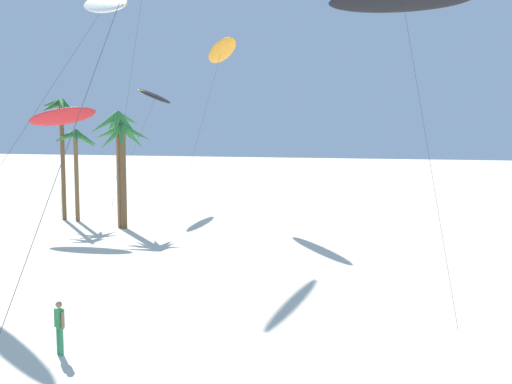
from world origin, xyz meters
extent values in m
cylinder|color=brown|center=(-18.45, 48.18, 4.63)|extent=(0.33, 0.33, 9.26)
cone|color=#23662D|center=(-17.78, 48.29, 8.64)|extent=(1.81, 0.85, 1.64)
cone|color=#23662D|center=(-18.02, 48.68, 8.62)|extent=(1.54, 1.66, 1.68)
cone|color=#23662D|center=(-19.02, 48.82, 8.91)|extent=(1.69, 1.81, 1.22)
cone|color=#23662D|center=(-19.35, 48.28, 9.09)|extent=(1.96, 0.76, 0.88)
cone|color=#23662D|center=(-18.76, 47.41, 8.86)|extent=(1.23, 1.97, 1.29)
cone|color=#23662D|center=(-17.93, 47.48, 8.97)|extent=(1.60, 1.87, 1.10)
cylinder|color=brown|center=(-17.07, 47.81, 3.43)|extent=(0.33, 0.33, 6.87)
cone|color=#287533|center=(-16.22, 47.90, 6.40)|extent=(2.03, 0.77, 1.43)
cone|color=#287533|center=(-16.59, 48.44, 6.31)|extent=(1.61, 1.87, 1.58)
cone|color=#287533|center=(-17.41, 48.70, 6.66)|extent=(1.24, 2.10, 0.97)
cone|color=#287533|center=(-17.98, 47.82, 6.50)|extent=(2.02, 0.58, 1.26)
cone|color=#287533|center=(-17.40, 46.94, 6.57)|extent=(1.24, 2.10, 1.12)
cone|color=#287533|center=(-16.55, 47.06, 6.53)|extent=(1.62, 1.98, 1.19)
cylinder|color=brown|center=(-11.96, 45.54, 3.65)|extent=(0.44, 0.44, 7.30)
cone|color=#33843D|center=(-10.94, 45.61, 6.85)|extent=(2.30, 0.72, 1.40)
cone|color=#33843D|center=(-11.48, 46.19, 6.53)|extent=(1.65, 1.94, 1.94)
cone|color=#33843D|center=(-12.41, 46.51, 6.97)|extent=(1.46, 2.32, 1.19)
cone|color=#33843D|center=(-13.00, 45.49, 6.90)|extent=(2.31, 0.67, 1.33)
cone|color=#33843D|center=(-12.50, 44.93, 6.53)|extent=(1.75, 1.88, 1.93)
cone|color=#33843D|center=(-11.62, 44.76, 6.58)|extent=(1.35, 2.12, 1.86)
cylinder|color=olive|center=(-12.37, 45.71, 4.08)|extent=(0.34, 0.34, 8.16)
cone|color=#33843D|center=(-11.53, 45.67, 7.34)|extent=(2.11, 0.65, 2.05)
cone|color=#33843D|center=(-12.13, 46.82, 7.84)|extent=(1.07, 2.49, 1.18)
cone|color=#33843D|center=(-13.10, 46.17, 7.35)|extent=(2.08, 1.61, 2.03)
cone|color=#33843D|center=(-13.10, 45.02, 7.52)|extent=(2.05, 1.98, 1.75)
cone|color=#33843D|center=(-12.07, 44.86, 7.40)|extent=(1.25, 2.23, 1.96)
cylinder|color=#4C4C51|center=(8.92, 32.19, 6.69)|extent=(2.57, 8.85, 13.39)
ellipsoid|color=white|center=(-5.25, 30.84, 12.83)|extent=(4.21, 3.64, 1.89)
ellipsoid|color=yellow|center=(-5.25, 30.84, 12.87)|extent=(3.75, 3.20, 1.29)
cylinder|color=#4C4C51|center=(-7.21, 26.38, 6.37)|extent=(3.93, 8.94, 12.75)
cylinder|color=#4C4C51|center=(-10.51, 43.55, 9.24)|extent=(1.01, 4.66, 18.48)
cylinder|color=#4C4C51|center=(1.37, 19.05, 10.17)|extent=(3.27, 9.59, 20.35)
ellipsoid|color=orange|center=(-6.89, 52.78, 13.27)|extent=(5.32, 7.42, 2.04)
ellipsoid|color=green|center=(-6.89, 52.78, 13.30)|extent=(4.61, 7.15, 1.39)
cylinder|color=#4C4C51|center=(-7.35, 48.57, 6.59)|extent=(0.94, 8.43, 13.19)
ellipsoid|color=red|center=(-16.13, 44.52, 8.03)|extent=(4.95, 1.95, 2.04)
ellipsoid|color=black|center=(-16.13, 44.52, 8.06)|extent=(5.02, 1.27, 1.26)
cylinder|color=#4C4C51|center=(-15.38, 43.05, 3.98)|extent=(1.53, 2.97, 7.96)
ellipsoid|color=black|center=(-14.80, 57.73, 10.03)|extent=(1.89, 7.05, 1.81)
ellipsoid|color=yellow|center=(-14.80, 57.73, 10.07)|extent=(0.86, 7.16, 1.15)
cylinder|color=#4C4C51|center=(-16.42, 56.27, 4.96)|extent=(3.26, 2.95, 9.94)
cylinder|color=#338E56|center=(-2.42, 21.94, 0.46)|extent=(0.14, 0.14, 0.92)
cylinder|color=#338E56|center=(-2.28, 21.87, 0.46)|extent=(0.14, 0.14, 0.92)
cube|color=#338C4C|center=(-2.35, 21.90, 1.22)|extent=(0.36, 0.32, 0.61)
cylinder|color=#9E7051|center=(-2.54, 22.00, 1.18)|extent=(0.09, 0.09, 0.56)
cylinder|color=#9E7051|center=(-2.16, 21.81, 1.18)|extent=(0.09, 0.09, 0.56)
sphere|color=#9E7051|center=(-2.35, 21.90, 1.66)|extent=(0.21, 0.21, 0.21)
camera|label=1|loc=(8.83, 4.50, 7.34)|focal=44.25mm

